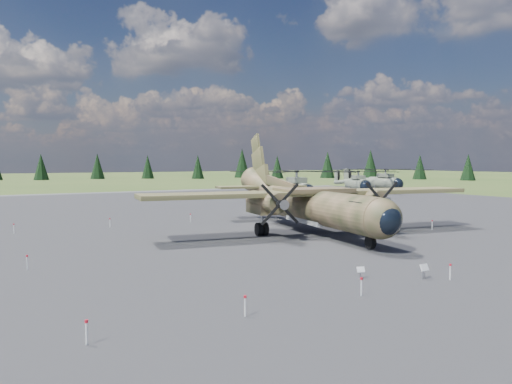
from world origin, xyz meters
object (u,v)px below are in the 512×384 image
helicopter_far (384,176)px  helicopter_near (295,180)px  transport_plane (308,200)px  helicopter_mid (357,177)px

helicopter_far → helicopter_near: bearing=-157.9°
transport_plane → helicopter_near: (15.02, 23.74, 0.64)m
helicopter_near → helicopter_mid: size_ratio=1.07×
helicopter_mid → helicopter_far: helicopter_far is taller
helicopter_mid → transport_plane: bearing=-119.7°
helicopter_mid → helicopter_far: 8.20m
helicopter_mid → helicopter_far: (8.08, 1.41, 0.19)m
transport_plane → helicopter_near: size_ratio=1.25×
helicopter_near → helicopter_far: (30.98, 14.17, -0.13)m
transport_plane → helicopter_near: 28.10m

